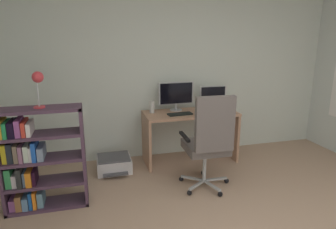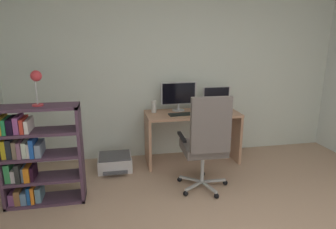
# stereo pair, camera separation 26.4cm
# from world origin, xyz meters

# --- Properties ---
(wall_back) EXTENTS (4.92, 0.10, 2.79)m
(wall_back) POSITION_xyz_m (0.00, 2.71, 1.39)
(wall_back) COLOR silver
(wall_back) RESTS_ON ground
(desk) EXTENTS (1.33, 0.58, 0.74)m
(desk) POSITION_xyz_m (0.12, 2.31, 0.53)
(desk) COLOR tan
(desk) RESTS_ON ground
(monitor_main) EXTENTS (0.52, 0.18, 0.42)m
(monitor_main) POSITION_xyz_m (-0.05, 2.47, 0.98)
(monitor_main) COLOR #B2B5B7
(monitor_main) RESTS_ON desk
(monitor_secondary) EXTENTS (0.41, 0.18, 0.34)m
(monitor_secondary) POSITION_xyz_m (0.52, 2.47, 0.94)
(monitor_secondary) COLOR #B2B5B7
(monitor_secondary) RESTS_ON desk
(keyboard) EXTENTS (0.35, 0.15, 0.02)m
(keyboard) POSITION_xyz_m (-0.07, 2.21, 0.75)
(keyboard) COLOR black
(keyboard) RESTS_ON desk
(computer_mouse) EXTENTS (0.08, 0.11, 0.03)m
(computer_mouse) POSITION_xyz_m (0.18, 2.19, 0.76)
(computer_mouse) COLOR black
(computer_mouse) RESTS_ON desk
(desktop_speaker) EXTENTS (0.07, 0.07, 0.17)m
(desktop_speaker) POSITION_xyz_m (-0.42, 2.42, 0.82)
(desktop_speaker) COLOR silver
(desktop_speaker) RESTS_ON desk
(office_chair) EXTENTS (0.61, 0.63, 1.18)m
(office_chair) POSITION_xyz_m (0.03, 1.40, 0.64)
(office_chair) COLOR #B7BABC
(office_chair) RESTS_ON ground
(bookshelf) EXTENTS (0.83, 0.29, 1.10)m
(bookshelf) POSITION_xyz_m (-1.86, 1.54, 0.54)
(bookshelf) COLOR #483044
(bookshelf) RESTS_ON ground
(desk_lamp) EXTENTS (0.13, 0.11, 0.36)m
(desk_lamp) POSITION_xyz_m (-1.74, 1.54, 1.36)
(desk_lamp) COLOR #CA353D
(desk_lamp) RESTS_ON bookshelf
(printer) EXTENTS (0.46, 0.48, 0.21)m
(printer) POSITION_xyz_m (-1.00, 2.23, 0.10)
(printer) COLOR silver
(printer) RESTS_ON ground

